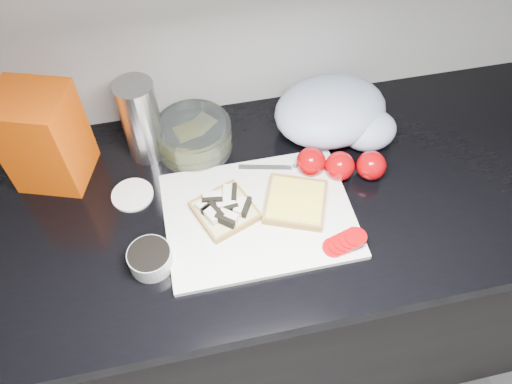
{
  "coord_description": "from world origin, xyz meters",
  "views": [
    {
      "loc": [
        -0.14,
        0.55,
        1.79
      ],
      "look_at": [
        -0.0,
        1.17,
        0.95
      ],
      "focal_mm": 35.0,
      "sensor_mm": 36.0,
      "label": 1
    }
  ],
  "objects_px": {
    "bread_bag": "(44,138)",
    "steel_canister": "(141,121)",
    "glass_bowl": "(194,136)",
    "cutting_board": "(259,215)"
  },
  "relations": [
    {
      "from": "bread_bag",
      "to": "steel_canister",
      "type": "distance_m",
      "value": 0.21
    },
    {
      "from": "glass_bowl",
      "to": "steel_canister",
      "type": "relative_size",
      "value": 0.87
    },
    {
      "from": "cutting_board",
      "to": "steel_canister",
      "type": "xyz_separation_m",
      "value": [
        -0.22,
        0.24,
        0.1
      ]
    },
    {
      "from": "bread_bag",
      "to": "steel_canister",
      "type": "height_order",
      "value": "bread_bag"
    },
    {
      "from": "glass_bowl",
      "to": "steel_canister",
      "type": "xyz_separation_m",
      "value": [
        -0.11,
        0.01,
        0.07
      ]
    },
    {
      "from": "cutting_board",
      "to": "steel_canister",
      "type": "bearing_deg",
      "value": 132.0
    },
    {
      "from": "cutting_board",
      "to": "glass_bowl",
      "type": "relative_size",
      "value": 2.26
    },
    {
      "from": "cutting_board",
      "to": "glass_bowl",
      "type": "bearing_deg",
      "value": 114.61
    },
    {
      "from": "steel_canister",
      "to": "cutting_board",
      "type": "bearing_deg",
      "value": -48.0
    },
    {
      "from": "cutting_board",
      "to": "steel_canister",
      "type": "distance_m",
      "value": 0.34
    }
  ]
}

